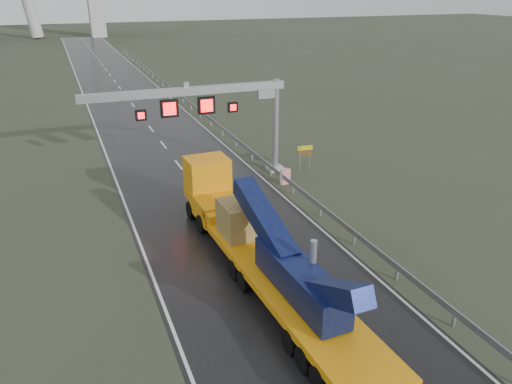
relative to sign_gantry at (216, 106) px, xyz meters
name	(u,v)px	position (x,y,z in m)	size (l,w,h in m)	color
ground	(296,319)	(-2.10, -17.99, -5.61)	(400.00, 400.00, 0.00)	#313827
road	(141,116)	(-2.10, 22.01, -5.60)	(11.00, 200.00, 0.02)	black
guardrail	(219,126)	(4.00, 12.01, -4.91)	(0.20, 140.00, 1.40)	gray
sign_gantry	(216,106)	(0.00, 0.00, 0.00)	(14.90, 1.20, 7.42)	#A2A19D
heavy_haul_truck	(252,235)	(-2.23, -12.96, -3.83)	(3.63, 19.66, 4.59)	orange
exit_sign_pair	(305,153)	(6.90, -1.01, -4.13)	(1.23, 0.16, 2.11)	#9C9FA4
striped_barrier	(285,177)	(4.28, -3.04, -5.03)	(0.69, 0.37, 1.16)	red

